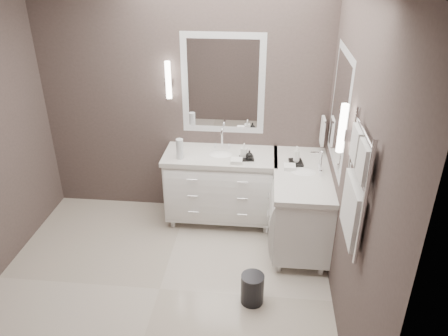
# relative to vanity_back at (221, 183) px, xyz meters

# --- Properties ---
(floor) EXTENTS (3.20, 3.00, 0.01)m
(floor) POSITION_rel_vanity_back_xyz_m (-0.45, -1.23, -0.49)
(floor) COLOR beige
(floor) RESTS_ON ground
(wall_back) EXTENTS (3.20, 0.01, 2.70)m
(wall_back) POSITION_rel_vanity_back_xyz_m (-0.45, 0.28, 0.86)
(wall_back) COLOR #4A3E3B
(wall_back) RESTS_ON floor
(wall_front) EXTENTS (3.20, 0.01, 2.70)m
(wall_front) POSITION_rel_vanity_back_xyz_m (-0.45, -2.73, 0.86)
(wall_front) COLOR #4A3E3B
(wall_front) RESTS_ON floor
(wall_right) EXTENTS (0.01, 3.00, 2.70)m
(wall_right) POSITION_rel_vanity_back_xyz_m (1.15, -1.23, 0.86)
(wall_right) COLOR #4A3E3B
(wall_right) RESTS_ON floor
(vanity_back) EXTENTS (1.24, 0.59, 0.97)m
(vanity_back) POSITION_rel_vanity_back_xyz_m (0.00, 0.00, 0.00)
(vanity_back) COLOR white
(vanity_back) RESTS_ON floor
(vanity_right) EXTENTS (0.59, 1.24, 0.97)m
(vanity_right) POSITION_rel_vanity_back_xyz_m (0.88, -0.33, 0.00)
(vanity_right) COLOR white
(vanity_right) RESTS_ON floor
(mirror_back) EXTENTS (0.90, 0.02, 1.10)m
(mirror_back) POSITION_rel_vanity_back_xyz_m (-0.00, 0.26, 1.06)
(mirror_back) COLOR white
(mirror_back) RESTS_ON wall_back
(mirror_right) EXTENTS (0.02, 0.90, 1.10)m
(mirror_right) POSITION_rel_vanity_back_xyz_m (1.14, -0.43, 1.06)
(mirror_right) COLOR white
(mirror_right) RESTS_ON wall_right
(sconce_back) EXTENTS (0.06, 0.06, 0.40)m
(sconce_back) POSITION_rel_vanity_back_xyz_m (-0.58, 0.20, 1.11)
(sconce_back) COLOR white
(sconce_back) RESTS_ON wall_back
(sconce_right) EXTENTS (0.06, 0.06, 0.40)m
(sconce_right) POSITION_rel_vanity_back_xyz_m (1.08, -1.01, 1.11)
(sconce_right) COLOR white
(sconce_right) RESTS_ON wall_right
(towel_bar_corner) EXTENTS (0.03, 0.22, 0.30)m
(towel_bar_corner) POSITION_rel_vanity_back_xyz_m (1.09, 0.13, 0.63)
(towel_bar_corner) COLOR white
(towel_bar_corner) RESTS_ON wall_right
(towel_ladder) EXTENTS (0.06, 0.58, 0.90)m
(towel_ladder) POSITION_rel_vanity_back_xyz_m (1.10, -1.63, 0.91)
(towel_ladder) COLOR white
(towel_ladder) RESTS_ON wall_right
(waste_bin) EXTENTS (0.26, 0.26, 0.29)m
(waste_bin) POSITION_rel_vanity_back_xyz_m (0.42, -1.29, -0.34)
(waste_bin) COLOR black
(waste_bin) RESTS_ON floor
(amenity_tray_back) EXTENTS (0.17, 0.13, 0.02)m
(amenity_tray_back) POSITION_rel_vanity_back_xyz_m (0.29, -0.10, 0.38)
(amenity_tray_back) COLOR black
(amenity_tray_back) RESTS_ON vanity_back
(amenity_tray_right) EXTENTS (0.15, 0.19, 0.03)m
(amenity_tray_right) POSITION_rel_vanity_back_xyz_m (0.81, -0.16, 0.38)
(amenity_tray_right) COLOR black
(amenity_tray_right) RESTS_ON vanity_right
(water_bottle) EXTENTS (0.09, 0.09, 0.22)m
(water_bottle) POSITION_rel_vanity_back_xyz_m (-0.42, -0.15, 0.47)
(water_bottle) COLOR silver
(water_bottle) RESTS_ON vanity_back
(soap_bottle_a) EXTENTS (0.07, 0.08, 0.15)m
(soap_bottle_a) POSITION_rel_vanity_back_xyz_m (0.26, -0.08, 0.46)
(soap_bottle_a) COLOR white
(soap_bottle_a) RESTS_ON amenity_tray_back
(soap_bottle_b) EXTENTS (0.09, 0.09, 0.10)m
(soap_bottle_b) POSITION_rel_vanity_back_xyz_m (0.32, -0.13, 0.44)
(soap_bottle_b) COLOR black
(soap_bottle_b) RESTS_ON amenity_tray_back
(soap_bottle_c) EXTENTS (0.09, 0.09, 0.17)m
(soap_bottle_c) POSITION_rel_vanity_back_xyz_m (0.81, -0.16, 0.48)
(soap_bottle_c) COLOR white
(soap_bottle_c) RESTS_ON amenity_tray_right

